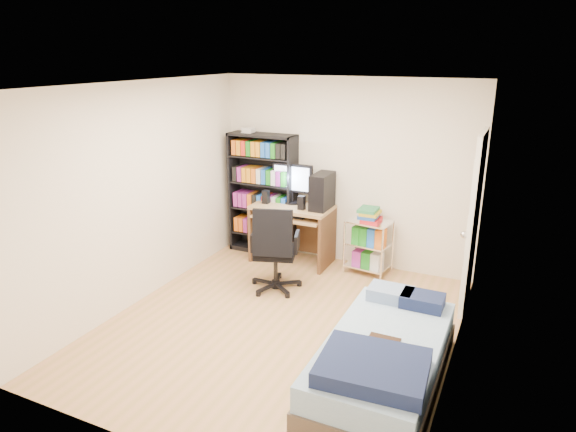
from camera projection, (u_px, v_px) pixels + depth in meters
The scene contains 7 objects.
room at pixel (279, 214), 5.10m from camera, with size 3.58×4.08×2.58m.
media_shelf at pixel (263, 193), 7.27m from camera, with size 0.97×0.32×1.79m.
computer_desk at pixel (301, 211), 6.96m from camera, with size 1.07×0.62×1.35m.
office_chair at pixel (275, 264), 6.20m from camera, with size 0.81×0.81×1.08m.
wire_cart at pixel (369, 231), 6.62m from camera, with size 0.59×0.46×0.88m.
bed at pixel (383, 359), 4.46m from camera, with size 0.96×1.92×0.55m.
door at pixel (474, 222), 5.65m from camera, with size 0.12×0.80×2.00m.
Camera 1 is at (2.14, -4.37, 2.79)m, focal length 32.00 mm.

